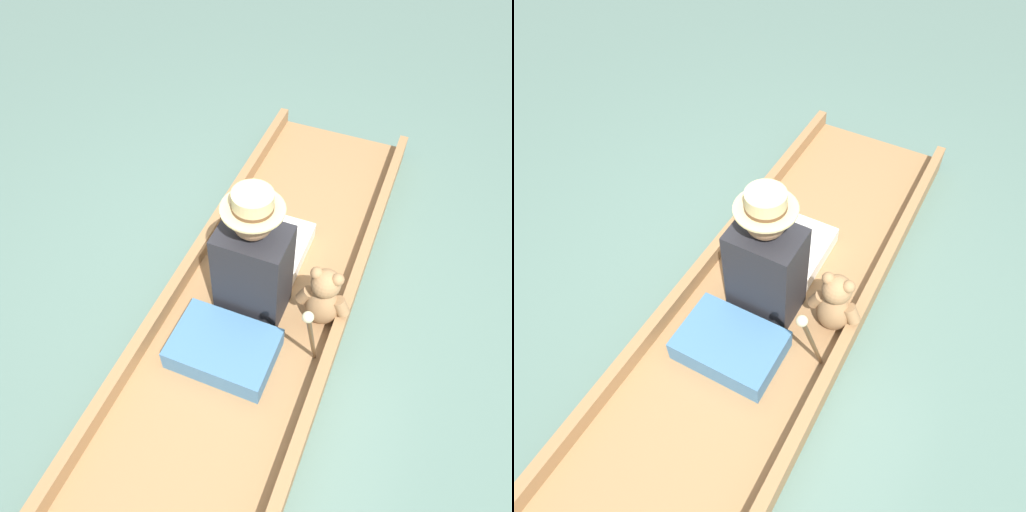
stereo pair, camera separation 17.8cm
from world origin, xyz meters
TOP-DOWN VIEW (x-y plane):
  - ground_plane at (0.00, 0.00)m, footprint 16.00×16.00m
  - punt_boat at (0.00, 0.00)m, footprint 0.99×3.35m
  - seat_cushion at (-0.04, -0.41)m, footprint 0.53×0.37m
  - seated_person at (-0.02, 0.02)m, footprint 0.36×0.79m
  - teddy_bear at (0.35, -0.01)m, footprint 0.30×0.18m
  - wine_glass at (-0.38, 0.36)m, footprint 0.07×0.07m
  - walking_cane at (0.40, -0.43)m, footprint 0.04×0.35m

SIDE VIEW (x-z plane):
  - ground_plane at x=0.00m, z-range 0.00..0.00m
  - punt_boat at x=0.00m, z-range -0.04..0.17m
  - seat_cushion at x=-0.04m, z-range 0.11..0.24m
  - wine_glass at x=-0.38m, z-range 0.12..0.30m
  - teddy_bear at x=0.35m, z-range 0.09..0.52m
  - seated_person at x=-0.02m, z-range -0.01..0.84m
  - walking_cane at x=0.40m, z-range 0.17..1.03m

